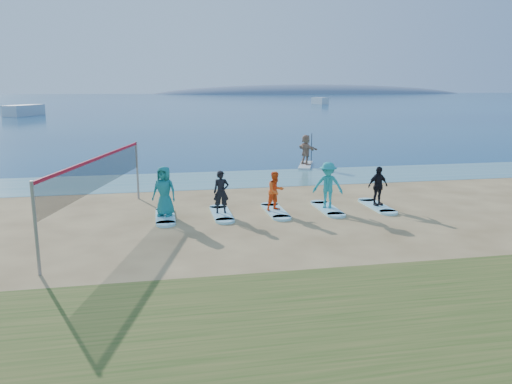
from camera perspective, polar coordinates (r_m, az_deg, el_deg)
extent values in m
plane|color=tan|center=(16.61, 6.40, -4.92)|extent=(600.00, 600.00, 0.00)
plane|color=teal|center=(26.53, -0.40, 1.57)|extent=(600.00, 600.00, 0.00)
plane|color=navy|center=(175.27, -9.71, 10.28)|extent=(600.00, 600.00, 0.00)
ellipsoid|color=slate|center=(330.62, 6.56, 11.11)|extent=(220.00, 56.00, 18.00)
cylinder|color=gray|center=(13.94, -23.87, -3.87)|extent=(0.09, 0.09, 2.50)
cylinder|color=gray|center=(22.13, -13.41, 2.41)|extent=(0.09, 0.09, 2.50)
cube|color=black|center=(17.82, -17.58, 2.03)|extent=(2.26, 8.73, 1.00)
cube|color=#B51329|center=(17.75, -17.69, 3.68)|extent=(2.29, 8.73, 0.10)
cube|color=silver|center=(30.77, 5.69, 3.06)|extent=(1.71, 3.05, 0.12)
imported|color=tan|center=(30.63, 5.73, 4.85)|extent=(1.09, 1.76, 1.81)
cube|color=silver|center=(92.10, -24.96, 7.92)|extent=(5.43, 8.20, 1.75)
cube|color=silver|center=(138.29, 7.31, 9.93)|extent=(3.52, 5.61, 1.78)
cube|color=#A2EDFB|center=(18.95, -10.33, -2.77)|extent=(0.70, 2.20, 0.09)
imported|color=#1A7B7F|center=(18.73, -10.44, 0.10)|extent=(1.07, 0.91, 1.85)
cube|color=#A2EDFB|center=(19.08, -3.97, -2.50)|extent=(0.70, 2.20, 0.09)
imported|color=black|center=(18.89, -4.00, 0.01)|extent=(0.61, 0.42, 1.62)
cube|color=#A2EDFB|center=(19.45, 2.23, -2.20)|extent=(0.70, 2.20, 0.09)
imported|color=#FF5A1A|center=(19.27, 2.25, 0.12)|extent=(0.90, 0.82, 1.52)
cube|color=#A2EDFB|center=(20.03, 8.13, -1.89)|extent=(0.70, 2.20, 0.09)
imported|color=teal|center=(19.83, 8.22, 0.79)|extent=(1.35, 1.10, 1.82)
cube|color=#A2EDFB|center=(20.81, 13.65, -1.59)|extent=(0.70, 2.20, 0.09)
imported|color=black|center=(20.64, 13.76, 0.68)|extent=(0.99, 0.60, 1.58)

